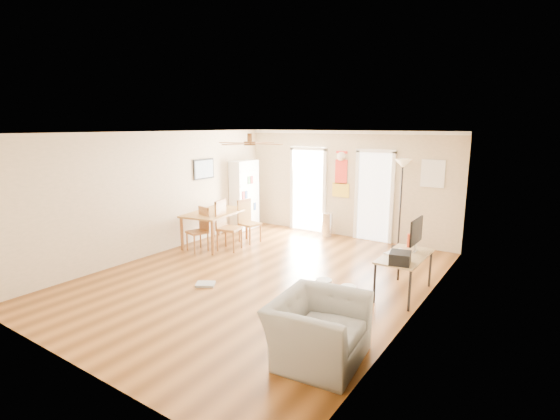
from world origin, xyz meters
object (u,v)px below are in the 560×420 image
Objects in this scene: bookshelf at (244,195)px; dining_table at (216,228)px; dining_chair_right_b at (229,226)px; dining_chair_right_a at (250,222)px; dining_chair_near at (197,230)px; torchiere_lamp at (400,204)px; armchair at (318,330)px; computer_desk at (404,275)px; wastebasket_b at (348,295)px; wastebasket_a at (324,288)px; trash_can at (327,225)px; printer at (400,258)px.

dining_table is (0.40, -1.57, -0.52)m from bookshelf.
dining_chair_right_b is (0.55, -0.16, 0.16)m from dining_table.
dining_chair_right_a is 1.30m from dining_chair_near.
torchiere_lamp reaches higher than armchair.
computer_desk is 4.38× the size of wastebasket_b.
dining_chair_near is (-0.54, -1.18, -0.02)m from dining_chair_right_a.
computer_desk reaches higher than wastebasket_a.
armchair is (0.78, -1.62, 0.22)m from wastebasket_a.
dining_table is at bearing 49.73° from armchair.
torchiere_lamp is 3.48m from wastebasket_a.
trash_can is 2.09× the size of wastebasket_b.
bookshelf is 6.53m from armchair.
dining_table is at bearing -55.86° from bookshelf.
torchiere_lamp reaches higher than dining_chair_right_b.
dining_table is 1.56× the size of dining_chair_right_a.
wastebasket_a is at bearing 19.76° from armchair.
armchair is at bearing -140.07° from dining_chair_right_b.
printer is 1.30m from wastebasket_a.
dining_table is 4.47× the size of printer.
dining_chair_near reaches higher than dining_table.
dining_chair_right_b is 0.55× the size of torchiere_lamp.
trash_can is 3.79m from wastebasket_a.
printer reaches higher than wastebasket_a.
dining_chair_near reaches higher than wastebasket_b.
bookshelf reaches higher than armchair.
trash_can is at bearing 32.90° from bookshelf.
dining_table is 3.76m from wastebasket_a.
trash_can is (1.81, 2.08, -0.09)m from dining_table.
dining_chair_near is at bearing 163.76° from dining_chair_right_a.
dining_table is 4.16m from wastebasket_b.
dining_chair_right_b is 4.67m from armchair.
dining_chair_near reaches higher than computer_desk.
dining_chair_right_b is 3.88× the size of wastebasket_b.
dining_table is 0.81m from dining_chair_right_a.
bookshelf reaches higher than printer.
torchiere_lamp is at bearing 26.97° from bookshelf.
wastebasket_b is at bearing 1.25° from wastebasket_a.
bookshelf is 0.91× the size of torchiere_lamp.
wastebasket_a is (-1.08, -0.39, -0.61)m from printer.
dining_table reaches higher than trash_can.
bookshelf is at bearing -166.98° from trash_can.
trash_can is at bearing 121.07° from printer.
computer_desk is at bearing -70.18° from torchiere_lamp.
dining_table is 5.19× the size of wastebasket_a.
wastebasket_a reaches higher than wastebasket_b.
bookshelf is 5.24× the size of printer.
wastebasket_b is (3.94, -0.70, -0.33)m from dining_chair_near.
printer is (4.60, -0.92, 0.37)m from dining_table.
armchair is at bearing -77.62° from wastebasket_b.
wastebasket_b is (-0.60, -0.83, -0.19)m from computer_desk.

